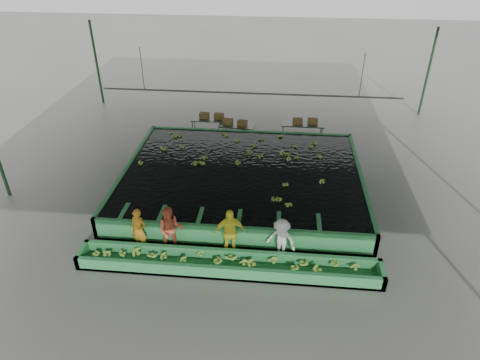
# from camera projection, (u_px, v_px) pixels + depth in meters

# --- Properties ---
(ground) EXTENTS (80.00, 80.00, 0.00)m
(ground) POSITION_uv_depth(u_px,v_px,m) (239.00, 208.00, 17.18)
(ground) COLOR slate
(ground) RESTS_ON ground
(shed_roof) EXTENTS (20.00, 22.00, 0.04)m
(shed_roof) POSITION_uv_depth(u_px,v_px,m) (239.00, 88.00, 14.58)
(shed_roof) COLOR gray
(shed_roof) RESTS_ON shed_posts
(shed_posts) EXTENTS (20.00, 22.00, 5.00)m
(shed_posts) POSITION_uv_depth(u_px,v_px,m) (239.00, 153.00, 15.88)
(shed_posts) COLOR #1D3F24
(shed_posts) RESTS_ON ground
(flotation_tank) EXTENTS (10.00, 8.00, 0.90)m
(flotation_tank) POSITION_uv_depth(u_px,v_px,m) (242.00, 179.00, 18.22)
(flotation_tank) COLOR #2F8A47
(flotation_tank) RESTS_ON ground
(tank_water) EXTENTS (9.70, 7.70, 0.00)m
(tank_water) POSITION_uv_depth(u_px,v_px,m) (242.00, 171.00, 18.01)
(tank_water) COLOR black
(tank_water) RESTS_ON flotation_tank
(sorting_trough) EXTENTS (10.00, 1.00, 0.50)m
(sorting_trough) POSITION_uv_depth(u_px,v_px,m) (228.00, 264.00, 13.99)
(sorting_trough) COLOR #2F8A47
(sorting_trough) RESTS_ON ground
(cableway_rail) EXTENTS (0.08, 0.08, 14.00)m
(cableway_rail) POSITION_uv_depth(u_px,v_px,m) (249.00, 93.00, 19.87)
(cableway_rail) COLOR #59605B
(cableway_rail) RESTS_ON shed_roof
(rail_hanger_left) EXTENTS (0.04, 0.04, 2.00)m
(rail_hanger_left) POSITION_uv_depth(u_px,v_px,m) (142.00, 69.00, 19.77)
(rail_hanger_left) COLOR #59605B
(rail_hanger_left) RESTS_ON shed_roof
(rail_hanger_right) EXTENTS (0.04, 0.04, 2.00)m
(rail_hanger_right) POSITION_uv_depth(u_px,v_px,m) (362.00, 75.00, 18.93)
(rail_hanger_right) COLOR #59605B
(rail_hanger_right) RESTS_ON shed_roof
(worker_a) EXTENTS (0.66, 0.52, 1.61)m
(worker_a) POSITION_uv_depth(u_px,v_px,m) (139.00, 230.00, 14.65)
(worker_a) COLOR orange
(worker_a) RESTS_ON ground
(worker_b) EXTENTS (0.97, 0.82, 1.77)m
(worker_b) POSITION_uv_depth(u_px,v_px,m) (171.00, 230.00, 14.51)
(worker_b) COLOR #D65F3A
(worker_b) RESTS_ON ground
(worker_c) EXTENTS (1.16, 0.71, 1.85)m
(worker_c) POSITION_uv_depth(u_px,v_px,m) (229.00, 233.00, 14.32)
(worker_c) COLOR #FDF433
(worker_c) RESTS_ON ground
(worker_d) EXTENTS (1.14, 0.89, 1.56)m
(worker_d) POSITION_uv_depth(u_px,v_px,m) (281.00, 239.00, 14.25)
(worker_d) COLOR white
(worker_d) RESTS_ON ground
(packing_table_left) EXTENTS (1.96, 0.81, 0.88)m
(packing_table_left) POSITION_uv_depth(u_px,v_px,m) (210.00, 126.00, 22.90)
(packing_table_left) COLOR #59605B
(packing_table_left) RESTS_ON ground
(packing_table_mid) EXTENTS (1.90, 0.90, 0.84)m
(packing_table_mid) POSITION_uv_depth(u_px,v_px,m) (236.00, 133.00, 22.27)
(packing_table_mid) COLOR #59605B
(packing_table_mid) RESTS_ON ground
(packing_table_right) EXTENTS (2.20, 0.90, 1.00)m
(packing_table_right) POSITION_uv_depth(u_px,v_px,m) (302.00, 132.00, 22.13)
(packing_table_right) COLOR #59605B
(packing_table_right) RESTS_ON ground
(box_stack_left) EXTENTS (1.29, 0.40, 0.28)m
(box_stack_left) POSITION_uv_depth(u_px,v_px,m) (212.00, 118.00, 22.70)
(box_stack_left) COLOR brown
(box_stack_left) RESTS_ON packing_table_left
(box_stack_mid) EXTENTS (1.29, 0.54, 0.27)m
(box_stack_mid) POSITION_uv_depth(u_px,v_px,m) (235.00, 125.00, 22.10)
(box_stack_mid) COLOR brown
(box_stack_mid) RESTS_ON packing_table_mid
(box_stack_right) EXTENTS (1.27, 0.45, 0.27)m
(box_stack_right) POSITION_uv_depth(u_px,v_px,m) (305.00, 124.00, 21.83)
(box_stack_right) COLOR brown
(box_stack_right) RESTS_ON packing_table_right
(floating_bananas) EXTENTS (8.70, 5.93, 0.12)m
(floating_bananas) POSITION_uv_depth(u_px,v_px,m) (244.00, 162.00, 18.69)
(floating_bananas) COLOR #82B43A
(floating_bananas) RESTS_ON tank_water
(trough_bananas) EXTENTS (9.25, 0.62, 0.12)m
(trough_bananas) POSITION_uv_depth(u_px,v_px,m) (228.00, 261.00, 13.91)
(trough_bananas) COLOR #82B43A
(trough_bananas) RESTS_ON sorting_trough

